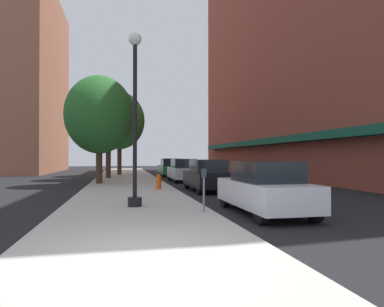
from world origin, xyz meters
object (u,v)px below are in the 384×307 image
(fire_hydrant, at_px, (159,182))
(car_black, at_px, (207,176))
(car_white, at_px, (265,188))
(car_green, at_px, (170,168))
(tree_near, at_px, (119,121))
(lamppost, at_px, (135,115))
(tree_far, at_px, (99,115))
(car_silver, at_px, (183,170))
(parking_meter_near, at_px, (204,185))
(tree_mid, at_px, (108,114))

(fire_hydrant, height_order, car_black, car_black)
(car_white, xyz_separation_m, car_green, (0.00, 21.16, 0.00))
(fire_hydrant, bearing_deg, tree_near, 97.75)
(lamppost, distance_m, tree_far, 10.82)
(lamppost, bearing_deg, tree_far, 99.87)
(car_silver, bearing_deg, tree_near, 117.79)
(car_black, relative_size, car_green, 1.00)
(tree_near, relative_size, tree_far, 1.15)
(car_white, relative_size, car_green, 1.00)
(car_black, height_order, car_green, same)
(fire_hydrant, bearing_deg, parking_meter_near, -85.70)
(tree_near, distance_m, tree_far, 10.79)
(tree_far, distance_m, car_green, 11.23)
(fire_hydrant, bearing_deg, tree_far, 124.87)
(car_black, bearing_deg, tree_near, 106.38)
(tree_near, bearing_deg, car_silver, -61.73)
(lamppost, bearing_deg, parking_meter_near, -39.35)
(car_silver, relative_size, car_green, 1.00)
(tree_far, relative_size, car_green, 1.59)
(tree_mid, xyz_separation_m, tree_far, (-0.34, -5.69, -0.75))
(tree_far, height_order, car_green, tree_far)
(tree_near, xyz_separation_m, tree_far, (-1.18, -10.70, -0.78))
(tree_mid, distance_m, car_black, 12.80)
(car_green, bearing_deg, fire_hydrant, -100.72)
(parking_meter_near, bearing_deg, tree_mid, 101.05)
(tree_near, xyz_separation_m, car_silver, (4.61, -8.58, -4.43))
(car_white, distance_m, car_black, 7.23)
(lamppost, relative_size, car_silver, 1.37)
(fire_hydrant, height_order, tree_mid, tree_mid)
(parking_meter_near, relative_size, car_black, 0.30)
(fire_hydrant, relative_size, tree_near, 0.10)
(parking_meter_near, distance_m, tree_far, 13.29)
(lamppost, relative_size, tree_far, 0.86)
(parking_meter_near, distance_m, car_green, 21.22)
(fire_hydrant, distance_m, tree_far, 6.96)
(tree_mid, distance_m, car_green, 7.71)
(lamppost, xyz_separation_m, tree_near, (-0.66, 21.28, 2.04))
(tree_near, height_order, car_white, tree_near)
(car_white, bearing_deg, tree_mid, 105.01)
(fire_hydrant, relative_size, parking_meter_near, 0.60)
(lamppost, distance_m, car_black, 7.23)
(parking_meter_near, height_order, tree_far, tree_far)
(fire_hydrant, height_order, tree_far, tree_far)
(car_silver, bearing_deg, car_white, -90.48)
(tree_far, bearing_deg, parking_meter_near, -72.55)
(tree_near, relative_size, car_green, 1.83)
(fire_hydrant, relative_size, car_black, 0.18)
(tree_near, distance_m, car_silver, 10.70)
(parking_meter_near, bearing_deg, car_silver, 82.26)
(tree_near, bearing_deg, tree_mid, -99.49)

